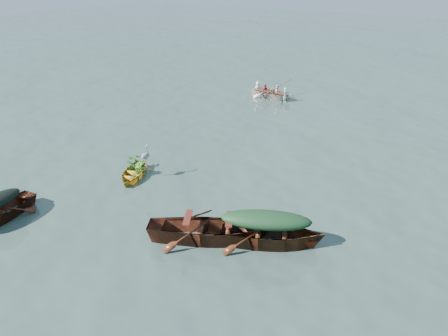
# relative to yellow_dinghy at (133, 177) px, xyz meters

# --- Properties ---
(ground) EXTENTS (140.00, 140.00, 0.00)m
(ground) POSITION_rel_yellow_dinghy_xyz_m (3.76, -0.93, 0.00)
(ground) COLOR #39504A
(ground) RESTS_ON ground
(yellow_dinghy) EXTENTS (2.23, 2.90, 0.69)m
(yellow_dinghy) POSITION_rel_yellow_dinghy_xyz_m (0.00, 0.00, 0.00)
(yellow_dinghy) COLOR #B49223
(yellow_dinghy) RESTS_ON ground
(green_tarp_boat) EXTENTS (5.00, 3.60, 1.16)m
(green_tarp_boat) POSITION_rel_yellow_dinghy_xyz_m (6.56, -1.02, 0.00)
(green_tarp_boat) COLOR #492011
(green_tarp_boat) RESTS_ON ground
(open_wooden_boat) EXTENTS (5.23, 3.99, 1.25)m
(open_wooden_boat) POSITION_rel_yellow_dinghy_xyz_m (5.05, -1.82, 0.00)
(open_wooden_boat) COLOR #562015
(open_wooden_boat) RESTS_ON ground
(rowed_boat) EXTENTS (4.01, 1.33, 0.93)m
(rowed_boat) POSITION_rel_yellow_dinghy_xyz_m (-1.08, 13.06, 0.00)
(rowed_boat) COLOR white
(rowed_boat) RESTS_ON ground
(green_tarp_cover) EXTENTS (2.75, 1.98, 0.52)m
(green_tarp_cover) POSITION_rel_yellow_dinghy_xyz_m (6.56, -1.02, 0.84)
(green_tarp_cover) COLOR #183B1B
(green_tarp_cover) RESTS_ON green_tarp_boat
(thwart_benches) EXTENTS (2.70, 2.13, 0.04)m
(thwart_benches) POSITION_rel_yellow_dinghy_xyz_m (5.05, -1.82, 0.64)
(thwart_benches) COLOR #541C13
(thwart_benches) RESTS_ON open_wooden_boat
(heron) EXTENTS (0.43, 0.48, 0.92)m
(heron) POSITION_rel_yellow_dinghy_xyz_m (0.47, 0.29, 0.80)
(heron) COLOR #9B9DA3
(heron) RESTS_ON yellow_dinghy
(dinghy_weeds) EXTENTS (1.03, 1.12, 0.60)m
(dinghy_weeds) POSITION_rel_yellow_dinghy_xyz_m (-0.22, 0.50, 0.64)
(dinghy_weeds) COLOR #27661A
(dinghy_weeds) RESTS_ON yellow_dinghy
(rowers) EXTENTS (2.82, 1.17, 0.76)m
(rowers) POSITION_rel_yellow_dinghy_xyz_m (-1.08, 13.06, 0.84)
(rowers) COLOR silver
(rowers) RESTS_ON rowed_boat
(oars) EXTENTS (0.69, 2.62, 0.06)m
(oars) POSITION_rel_yellow_dinghy_xyz_m (-1.08, 13.06, 0.49)
(oars) COLOR #985D39
(oars) RESTS_ON rowed_boat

